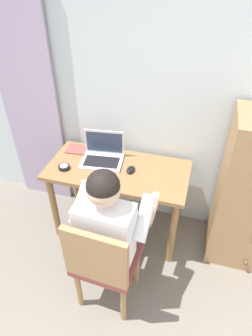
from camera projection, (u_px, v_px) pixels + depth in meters
wall_back at (172, 95)px, 2.22m from camera, size 4.80×0.05×2.50m
curtain_panel at (29, 100)px, 2.54m from camera, size 0.54×0.03×2.18m
desk at (118, 180)px, 2.42m from camera, size 1.16×0.56×0.72m
chair at (103, 261)px, 1.92m from camera, size 0.44×0.42×0.87m
person_seated at (112, 223)px, 1.95m from camera, size 0.54×0.60×1.19m
laptop at (103, 155)px, 2.42m from camera, size 0.37×0.29×0.24m
computer_mouse at (131, 170)px, 2.31m from camera, size 0.07×0.11×0.03m
desk_clock at (64, 167)px, 2.34m from camera, size 0.09×0.09×0.03m
notebook_pad at (79, 150)px, 2.56m from camera, size 0.22×0.16×0.01m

